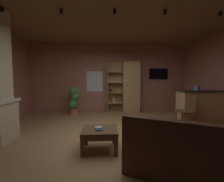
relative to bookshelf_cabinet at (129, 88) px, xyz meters
name	(u,v)px	position (x,y,z in m)	size (l,w,h in m)	color
floor	(113,137)	(-0.80, -2.58, -1.03)	(6.52, 5.65, 0.02)	#A37A4C
wall_back	(109,78)	(-0.80, 0.27, 0.39)	(6.64, 0.06, 2.83)	#AD7060
ceiling	(113,13)	(-0.80, -2.58, 1.82)	(6.52, 5.65, 0.02)	brown
window_pane_back	(95,81)	(-1.41, 0.24, 0.26)	(0.67, 0.01, 0.85)	white
bookshelf_cabinet	(129,88)	(0.00, 0.00, 0.00)	(1.31, 0.41, 2.06)	tan
kitchen_bar_counter	(203,107)	(2.00, -1.70, -0.50)	(1.53, 0.58, 1.03)	tan
tissue_box	(197,88)	(1.77, -1.73, 0.06)	(0.12, 0.12, 0.11)	#598CBF
leather_couch	(182,153)	(0.08, -4.03, -0.72)	(1.75, 1.49, 0.84)	#4C2D1E
coffee_table	(100,133)	(-1.09, -3.23, -0.70)	(0.66, 0.58, 0.41)	brown
table_book_0	(100,130)	(-1.10, -3.30, -0.61)	(0.14, 0.09, 0.02)	#2D4C8C
table_book_1	(98,127)	(-1.12, -3.22, -0.59)	(0.13, 0.10, 0.02)	beige
dining_chair	(189,109)	(1.33, -2.07, -0.49)	(0.44, 0.44, 0.92)	brown
potted_floor_plant	(74,99)	(-2.18, -0.29, -0.43)	(0.42, 0.40, 1.10)	#B77051
wall_mounted_tv	(158,74)	(1.30, 0.21, 0.58)	(0.79, 0.06, 0.45)	black
track_light_spot_0	(2,9)	(-3.06, -2.79, 1.74)	(0.07, 0.07, 0.09)	black
track_light_spot_1	(61,12)	(-1.89, -2.75, 1.74)	(0.07, 0.07, 0.09)	black
track_light_spot_2	(114,12)	(-0.79, -2.79, 1.74)	(0.07, 0.07, 0.09)	black
track_light_spot_3	(165,12)	(0.28, -2.83, 1.74)	(0.07, 0.07, 0.09)	black
track_light_spot_4	(220,14)	(1.51, -2.81, 1.74)	(0.07, 0.07, 0.09)	black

